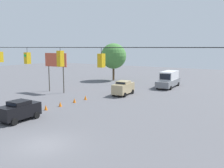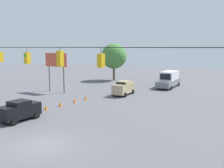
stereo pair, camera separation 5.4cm
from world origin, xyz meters
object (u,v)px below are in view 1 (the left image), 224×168
overhead_signal_span (44,77)px  traffic_cone_third (60,104)px  box_truck_grey_withflow_deep (169,79)px  traffic_cone_fourth (74,100)px  traffic_cone_fifth (85,98)px  traffic_cone_nearest (27,112)px  sedan_tan_withflow_far (123,88)px  roadside_billboard (56,63)px  sedan_black_parked_shoulder (19,110)px  traffic_cone_second (46,107)px  tree_horizon_right (114,56)px

overhead_signal_span → traffic_cone_third: (7.19, -8.74, -4.46)m
box_truck_grey_withflow_deep → traffic_cone_fourth: (5.58, 17.96, -1.06)m
traffic_cone_fifth → traffic_cone_nearest: bearing=88.2°
sedan_tan_withflow_far → roadside_billboard: roadside_billboard is taller
sedan_black_parked_shoulder → traffic_cone_second: sedan_black_parked_shoulder is taller
sedan_black_parked_shoulder → tree_horizon_right: tree_horizon_right is taller
sedan_black_parked_shoulder → traffic_cone_fourth: (0.72, -8.51, -0.69)m
traffic_cone_second → sedan_tan_withflow_far: bearing=-102.7°
sedan_black_parked_shoulder → roadside_billboard: 15.33m
overhead_signal_span → traffic_cone_nearest: (7.34, -4.24, -4.46)m
box_truck_grey_withflow_deep → traffic_cone_nearest: box_truck_grey_withflow_deep is taller
traffic_cone_fifth → tree_horizon_right: (7.22, -18.32, 4.69)m
traffic_cone_nearest → traffic_cone_third: 4.50m
traffic_cone_third → traffic_cone_fourth: size_ratio=1.00×
sedan_black_parked_shoulder → traffic_cone_third: (0.75, -6.07, -0.69)m
sedan_black_parked_shoulder → traffic_cone_third: 6.15m
traffic_cone_second → traffic_cone_third: (-0.15, -2.05, 0.00)m
overhead_signal_span → sedan_tan_withflow_far: bearing=-76.3°
roadside_billboard → tree_horizon_right: 16.21m
overhead_signal_span → roadside_billboard: size_ratio=3.98×
traffic_cone_fourth → traffic_cone_fifth: same height
traffic_cone_third → tree_horizon_right: bearing=-72.7°
traffic_cone_second → traffic_cone_third: 2.05m
traffic_cone_third → overhead_signal_span: bearing=129.4°
overhead_signal_span → roadside_billboard: (14.35, -15.33, -0.32)m
traffic_cone_third → roadside_billboard: (7.17, -6.60, 4.14)m
sedan_tan_withflow_far → sedan_black_parked_shoulder: (1.84, 16.16, -0.07)m
tree_horizon_right → sedan_black_parked_shoulder: bearing=105.2°
sedan_black_parked_shoulder → traffic_cone_third: sedan_black_parked_shoulder is taller
sedan_black_parked_shoulder → box_truck_grey_withflow_deep: bearing=-100.4°
sedan_tan_withflow_far → traffic_cone_third: size_ratio=7.74×
sedan_tan_withflow_far → roadside_billboard: (9.75, 3.49, 3.39)m
box_truck_grey_withflow_deep → traffic_cone_fifth: size_ratio=12.99×
traffic_cone_fourth → tree_horizon_right: tree_horizon_right is taller
box_truck_grey_withflow_deep → roadside_billboard: 19.05m
traffic_cone_fourth → roadside_billboard: roadside_billboard is taller
traffic_cone_fourth → tree_horizon_right: bearing=-70.7°
traffic_cone_fifth → tree_horizon_right: bearing=-68.5°
traffic_cone_second → traffic_cone_fifth: 6.54m
traffic_cone_fifth → traffic_cone_fourth: bearing=87.0°
traffic_cone_fourth → traffic_cone_second: bearing=87.8°
box_truck_grey_withflow_deep → traffic_cone_second: bearing=75.6°
overhead_signal_span → traffic_cone_fourth: size_ratio=40.37×
traffic_cone_second → overhead_signal_span: bearing=137.6°
traffic_cone_second → roadside_billboard: roadside_billboard is taller
traffic_cone_third → roadside_billboard: size_ratio=0.10×
box_truck_grey_withflow_deep → traffic_cone_nearest: bearing=77.0°
box_truck_grey_withflow_deep → traffic_cone_nearest: size_ratio=12.99×
roadside_billboard → traffic_cone_fifth: bearing=163.9°
traffic_cone_fourth → tree_horizon_right: size_ratio=0.08×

